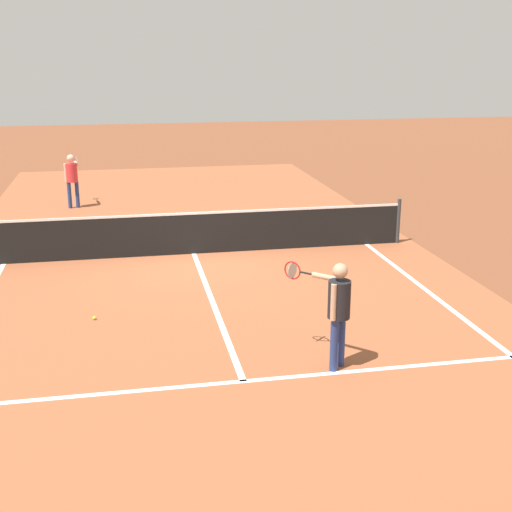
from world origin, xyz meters
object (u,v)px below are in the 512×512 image
object	(u,v)px
net	(193,233)
player_far	(72,175)
tennis_ball_mid_court	(94,318)
player_near	(337,304)
tennis_ball_near_net	(342,268)

from	to	relation	value
net	player_far	world-z (taller)	player_far
tennis_ball_mid_court	player_near	bearing A→B (deg)	-36.30
player_near	tennis_ball_mid_court	world-z (taller)	player_near
player_near	tennis_ball_near_net	distance (m)	4.80
net	player_near	world-z (taller)	player_near
player_near	tennis_ball_mid_court	distance (m)	4.42
player_near	tennis_ball_mid_court	xyz separation A→B (m)	(-3.48, 2.55, -0.94)
net	player_far	xyz separation A→B (m)	(-2.93, 5.48, 0.47)
player_far	tennis_ball_near_net	size ratio (longest dim) A/B	23.66
tennis_ball_mid_court	tennis_ball_near_net	xyz separation A→B (m)	(5.02, 1.89, 0.00)
net	player_far	distance (m)	6.23
net	player_far	bearing A→B (deg)	118.11
player_near	tennis_ball_mid_court	bearing A→B (deg)	143.70
player_near	net	bearing A→B (deg)	102.56
tennis_ball_near_net	player_far	bearing A→B (deg)	128.95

